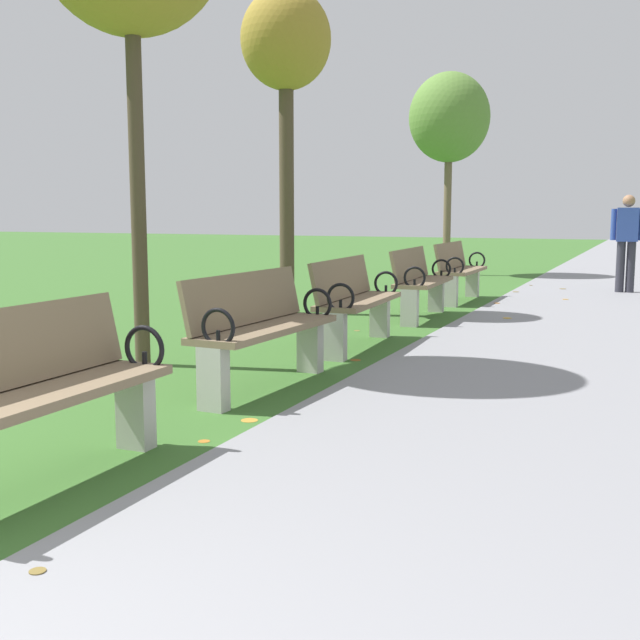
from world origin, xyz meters
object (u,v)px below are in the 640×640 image
Objects in this scene: park_bench_2 at (34,392)px; park_bench_4 at (355,300)px; park_bench_5 at (420,281)px; tree_2 at (286,49)px; tree_3 at (449,119)px; park_bench_3 at (261,327)px; pedestrian_walking at (627,238)px; park_bench_6 at (459,270)px.

park_bench_4 is (0.00, 4.44, 0.00)m from park_bench_2.
park_bench_2 and park_bench_5 have the same top height.
tree_2 is (-1.81, 2.19, 2.97)m from park_bench_4.
tree_3 is at bearing 98.76° from park_bench_4.
tree_3 is at bearing 97.21° from park_bench_3.
tree_3 is at bearing 87.11° from tree_2.
pedestrian_walking reaches higher than park_bench_2.
park_bench_3 is at bearing -104.56° from pedestrian_walking.
tree_2 is at bearing -92.89° from tree_3.
park_bench_3 is at bearing -66.83° from tree_2.
park_bench_2 is 4.44m from park_bench_4.
tree_2 reaches higher than park_bench_5.
park_bench_3 is (0.00, 2.41, 0.00)m from park_bench_2.
park_bench_4 is 7.15m from pedestrian_walking.
park_bench_6 is at bearing -135.04° from pedestrian_walking.
park_bench_3 is at bearing -90.00° from park_bench_5.
park_bench_4 is at bearing -90.00° from park_bench_6.
tree_3 is at bearing 106.42° from park_bench_6.
park_bench_4 is 1.01× the size of park_bench_6.
park_bench_4 is at bearing 90.00° from park_bench_3.
tree_3 is (-1.44, 11.41, 2.83)m from park_bench_3.
tree_3 is at bearing 144.89° from pedestrian_walking.
pedestrian_walking is at bearing 78.47° from park_bench_2.
tree_2 reaches higher than park_bench_4.
park_bench_5 is 1.00× the size of pedestrian_walking.
park_bench_3 is 4.39m from park_bench_5.
park_bench_4 is 0.38× the size of tree_3.
park_bench_3 is 0.38× the size of tree_3.
tree_2 reaches higher than park_bench_6.
tree_2 is at bearing -174.74° from park_bench_5.
park_bench_6 is (-0.00, 2.12, 0.00)m from park_bench_5.
park_bench_2 is 0.99× the size of park_bench_3.
park_bench_2 is at bearing -90.00° from park_bench_5.
park_bench_5 is at bearing -117.42° from pedestrian_walking.
tree_2 is (-1.81, 4.22, 2.97)m from park_bench_3.
park_bench_5 is 0.38× the size of tree_3.
park_bench_6 is at bearing 90.00° from park_bench_4.
tree_2 is (-1.81, -0.17, 2.97)m from park_bench_5.
park_bench_2 and park_bench_6 have the same top height.
pedestrian_walking is (4.09, 4.57, -2.53)m from tree_2.
park_bench_5 is at bearing -78.38° from tree_3.
park_bench_4 and park_bench_5 have the same top height.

